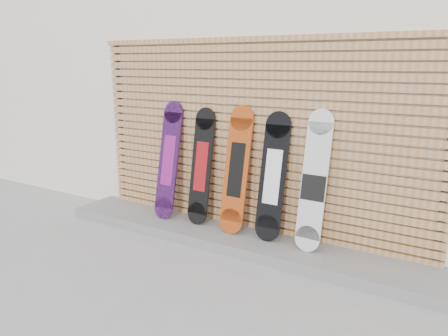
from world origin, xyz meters
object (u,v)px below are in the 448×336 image
Objects in this scene: snowboard_0 at (169,160)px; snowboard_4 at (314,182)px; snowboard_1 at (201,167)px; snowboard_2 at (236,170)px; snowboard_3 at (273,177)px.

snowboard_0 is 0.99× the size of snowboard_4.
snowboard_1 is at bearing 179.00° from snowboard_4.
snowboard_1 is 1.41m from snowboard_4.
snowboard_2 is (0.97, 0.01, 0.00)m from snowboard_0.
snowboard_0 is 1.88m from snowboard_4.
snowboard_4 is (0.47, -0.01, 0.01)m from snowboard_3.
snowboard_2 reaches higher than snowboard_0.
snowboard_3 reaches higher than snowboard_1.
snowboard_3 is 0.96× the size of snowboard_4.
snowboard_0 is 1.41m from snowboard_3.
snowboard_4 reaches higher than snowboard_2.
snowboard_3 is (0.94, -0.01, 0.00)m from snowboard_1.
snowboard_3 is (1.41, 0.02, -0.02)m from snowboard_0.
snowboard_0 is at bearing -179.87° from snowboard_4.
snowboard_0 is 0.97m from snowboard_2.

